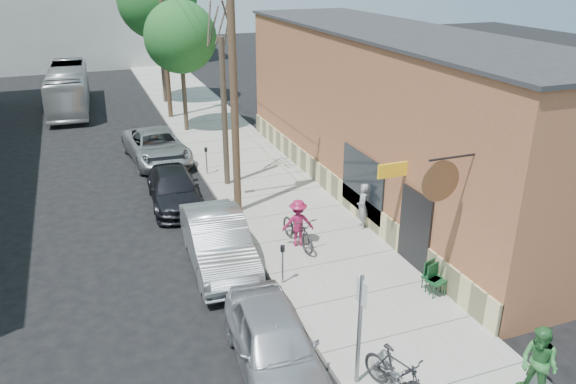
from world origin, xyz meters
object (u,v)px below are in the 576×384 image
object	(u,v)px
parking_meter_far	(206,156)
tree_bare	(224,114)
parked_bike_a	(398,375)
car_1	(218,242)
parked_bike_b	(391,372)
car_3	(156,147)
patron_green	(539,364)
patio_chair_b	(432,277)
car_0	(274,343)
utility_pole_near	(231,73)
tree_leafy_far	(157,0)
cyclist	(298,223)
car_2	(174,189)
patron_grey	(363,206)
parking_meter_near	(283,258)
bus	(68,88)
sign_post	(360,320)
tree_leafy_mid	(180,37)
patio_chair_a	(436,281)

from	to	relation	value
parking_meter_far	tree_bare	xyz separation A→B (m)	(0.55, -1.43, 2.24)
parked_bike_a	car_1	xyz separation A→B (m)	(-2.16, 7.24, 0.11)
parked_bike_b	car_3	distance (m)	17.97
parked_bike_a	patron_green	bearing A→B (deg)	-39.62
patio_chair_b	car_3	distance (m)	15.75
patron_green	car_0	distance (m)	5.82
utility_pole_near	car_3	size ratio (longest dim) A/B	1.85
tree_leafy_far	parking_meter_far	bearing A→B (deg)	-92.15
car_0	patio_chair_b	bearing A→B (deg)	19.83
cyclist	car_1	world-z (taller)	cyclist
parking_meter_far	car_2	world-z (taller)	parking_meter_far
patron_green	patron_grey	bearing A→B (deg)	167.83
tree_leafy_far	car_2	world-z (taller)	tree_leafy_far
parking_meter_near	car_2	bearing A→B (deg)	104.69
parking_meter_near	bus	distance (m)	25.74
sign_post	patron_green	size ratio (longest dim) A/B	1.58
patio_chair_b	patron_green	distance (m)	4.49
parked_bike_a	car_1	world-z (taller)	car_1
utility_pole_near	patron_grey	distance (m)	6.55
tree_bare	car_1	size ratio (longest dim) A/B	1.21
tree_leafy_mid	patron_grey	xyz separation A→B (m)	(3.40, -14.68, -4.26)
tree_leafy_far	bus	bearing A→B (deg)	173.79
sign_post	car_2	xyz separation A→B (m)	(-2.01, 11.87, -1.17)
cyclist	patio_chair_a	bearing A→B (deg)	134.07
tree_bare	car_0	distance (m)	12.17
patron_grey	car_1	size ratio (longest dim) A/B	0.33
patio_chair_a	sign_post	bearing A→B (deg)	-165.33
utility_pole_near	bus	bearing A→B (deg)	106.02
cyclist	patio_chair_b	bearing A→B (deg)	135.59
patio_chair_b	bus	world-z (taller)	bus
car_0	car_3	world-z (taller)	car_0
tree_leafy_far	patron_grey	size ratio (longest dim) A/B	5.45
cyclist	parking_meter_near	bearing A→B (deg)	70.45
tree_leafy_far	tree_bare	bearing A→B (deg)	-90.00
parking_meter_near	parked_bike_b	world-z (taller)	parking_meter_near
parking_meter_far	car_0	bearing A→B (deg)	-96.28
sign_post	car_2	size ratio (longest dim) A/B	0.61
parked_bike_a	parking_meter_far	bearing A→B (deg)	74.20
patio_chair_a	car_2	bearing A→B (deg)	103.29
utility_pole_near	tree_leafy_mid	distance (m)	11.71
car_3	cyclist	bearing A→B (deg)	-78.90
parked_bike_a	cyclist	bearing A→B (deg)	66.86
parking_meter_near	cyclist	world-z (taller)	cyclist
parking_meter_far	cyclist	size ratio (longest dim) A/B	0.76
sign_post	tree_bare	world-z (taller)	tree_bare
parking_meter_far	tree_leafy_mid	size ratio (longest dim) A/B	0.18
sign_post	parking_meter_near	world-z (taller)	sign_post
tree_leafy_far	car_3	world-z (taller)	tree_leafy_far
tree_leafy_far	car_3	size ratio (longest dim) A/B	1.68
patio_chair_b	tree_leafy_mid	bearing A→B (deg)	80.02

